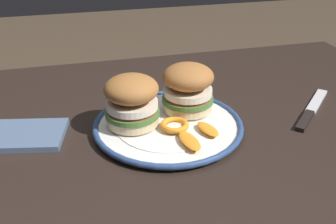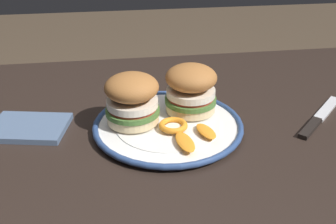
# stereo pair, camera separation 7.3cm
# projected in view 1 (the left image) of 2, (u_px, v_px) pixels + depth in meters

# --- Properties ---
(dining_table) EXTENTS (1.22, 0.90, 0.72)m
(dining_table) POSITION_uv_depth(u_px,v_px,m) (187.00, 173.00, 0.83)
(dining_table) COLOR black
(dining_table) RESTS_ON ground
(dinner_plate) EXTENTS (0.30, 0.30, 0.02)m
(dinner_plate) POSITION_uv_depth(u_px,v_px,m) (168.00, 125.00, 0.79)
(dinner_plate) COLOR white
(dinner_plate) RESTS_ON dining_table
(sandwich_half_left) EXTENTS (0.13, 0.13, 0.10)m
(sandwich_half_left) POSITION_uv_depth(u_px,v_px,m) (132.00, 100.00, 0.76)
(sandwich_half_left) COLOR beige
(sandwich_half_left) RESTS_ON dinner_plate
(sandwich_half_right) EXTENTS (0.14, 0.14, 0.10)m
(sandwich_half_right) POSITION_uv_depth(u_px,v_px,m) (188.00, 87.00, 0.82)
(sandwich_half_right) COLOR beige
(sandwich_half_right) RESTS_ON dinner_plate
(orange_peel_curled) EXTENTS (0.07, 0.07, 0.01)m
(orange_peel_curled) POSITION_uv_depth(u_px,v_px,m) (174.00, 125.00, 0.77)
(orange_peel_curled) COLOR orange
(orange_peel_curled) RESTS_ON dinner_plate
(orange_peel_strip_long) EXTENTS (0.04, 0.07, 0.01)m
(orange_peel_strip_long) POSITION_uv_depth(u_px,v_px,m) (190.00, 141.00, 0.72)
(orange_peel_strip_long) COLOR orange
(orange_peel_strip_long) RESTS_ON dinner_plate
(orange_peel_strip_short) EXTENTS (0.04, 0.07, 0.01)m
(orange_peel_strip_short) POSITION_uv_depth(u_px,v_px,m) (208.00, 129.00, 0.76)
(orange_peel_strip_short) COLOR orange
(orange_peel_strip_short) RESTS_ON dinner_plate
(table_knife) EXTENTS (0.17, 0.17, 0.01)m
(table_knife) POSITION_uv_depth(u_px,v_px,m) (310.00, 112.00, 0.86)
(table_knife) COLOR silver
(table_knife) RESTS_ON dining_table
(folded_napkin) EXTENTS (0.17, 0.14, 0.01)m
(folded_napkin) POSITION_uv_depth(u_px,v_px,m) (25.00, 135.00, 0.77)
(folded_napkin) COLOR slate
(folded_napkin) RESTS_ON dining_table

